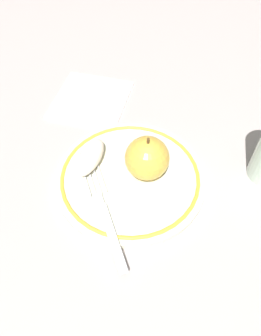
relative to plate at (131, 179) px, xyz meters
The scene contains 6 objects.
ground_plane 0.02m from the plate, ahead, with size 2.00×2.00×0.00m, color #AEA09D.
plate is the anchor object (origin of this frame).
apple_red_whole 0.05m from the plate, behind, with size 0.07×0.07×0.07m.
apple_slice_front 0.07m from the plate, 36.80° to the right, with size 0.08×0.03×0.02m, color #F2DECD.
fork 0.08m from the plate, 48.69° to the left, with size 0.04×0.19×0.00m.
napkin_folded 0.21m from the plate, 81.38° to the right, with size 0.13×0.14×0.01m, color white.
Camera 1 is at (0.05, 0.29, 0.42)m, focal length 35.00 mm.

